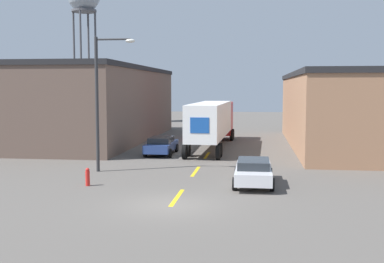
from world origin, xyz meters
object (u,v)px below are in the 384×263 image
Objects in this scene: water_tower at (84,0)px; street_lamp at (101,94)px; parked_car_right_near at (253,171)px; parked_car_left_far at (161,145)px; fire_hydrant at (88,177)px; semi_truck at (213,120)px.

water_tower is 42.33m from street_lamp.
parked_car_right_near is 10.07m from street_lamp.
parked_car_right_near and parked_car_left_far have the same top height.
semi_truck is at bearing 73.52° from fire_hydrant.
water_tower is 21.67× the size of fire_hydrant.
street_lamp is at bearing -112.08° from semi_truck.
parked_car_left_far is 11.90m from fire_hydrant.
water_tower is at bearing 118.98° from parked_car_left_far.
semi_truck reaches higher than fire_hydrant.
water_tower is 2.52× the size of street_lamp.
semi_truck is 15.69m from parked_car_right_near.
parked_car_left_far is 0.24× the size of water_tower.
street_lamp is at bearing -68.83° from water_tower.
semi_truck is 16.87× the size of fire_hydrant.
parked_car_right_near is 12.48m from parked_car_left_far.
semi_truck is at bearing 102.61° from parked_car_right_near.
water_tower is at bearing 111.17° from street_lamp.
street_lamp reaches higher than semi_truck.
fire_hydrant is at bearing -104.85° from semi_truck.
parked_car_left_far is at bearing -61.02° from water_tower.
parked_car_left_far is at bearing -123.92° from semi_truck.
street_lamp is (-5.46, -12.44, 2.27)m from semi_truck.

